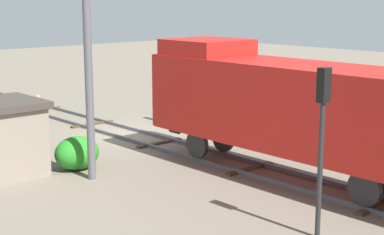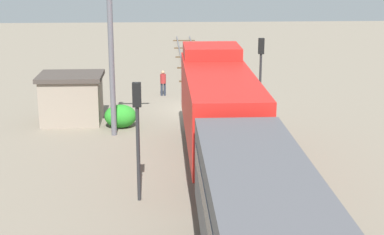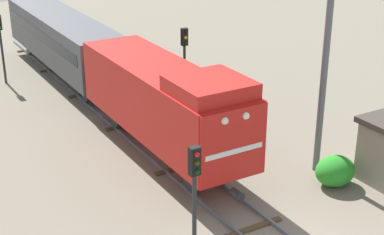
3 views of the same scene
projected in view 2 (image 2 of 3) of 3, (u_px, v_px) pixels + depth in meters
ground_plane at (203, 109)px, 35.75m from camera, size 97.05×97.05×0.00m
railway_track at (203, 108)px, 35.73m from camera, size 2.40×64.70×0.16m
locomotive at (218, 102)px, 25.95m from camera, size 2.90×11.60×4.60m
traffic_signal_near at (261, 62)px, 33.66m from camera, size 0.32×0.34×4.51m
traffic_signal_mid at (137, 120)px, 21.65m from camera, size 0.32×0.34×4.59m
worker_near_track at (163, 81)px, 38.94m from camera, size 0.38×0.38×1.70m
catenary_mast at (112, 51)px, 29.45m from camera, size 1.94×0.28×8.32m
relay_hut at (72, 98)px, 32.62m from camera, size 3.50×2.90×2.74m
bush_near at (120, 116)px, 31.81m from camera, size 1.73×1.42×1.26m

